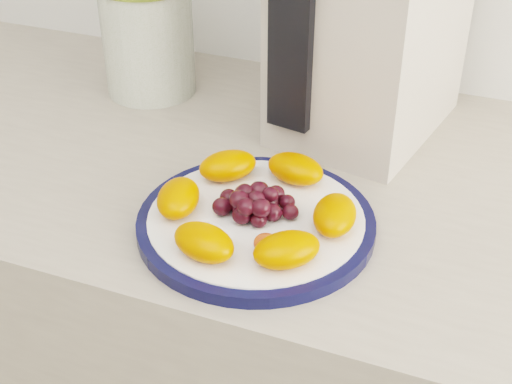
% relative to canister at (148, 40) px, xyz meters
% --- Properties ---
extents(plate_rim, '(0.27, 0.27, 0.01)m').
position_rel_canister_xyz_m(plate_rim, '(0.28, -0.28, -0.07)').
color(plate_rim, black).
rests_on(plate_rim, counter).
extents(plate_face, '(0.25, 0.25, 0.02)m').
position_rel_canister_xyz_m(plate_face, '(0.28, -0.28, -0.07)').
color(plate_face, white).
rests_on(plate_face, counter).
extents(canister, '(0.18, 0.18, 0.16)m').
position_rel_canister_xyz_m(canister, '(0.00, 0.00, 0.00)').
color(canister, '#445B19').
rests_on(canister, counter).
extents(appliance_body, '(0.23, 0.29, 0.33)m').
position_rel_canister_xyz_m(appliance_body, '(0.34, 0.01, 0.08)').
color(appliance_body, '#C0B3A4').
rests_on(appliance_body, counter).
extents(appliance_panel, '(0.06, 0.03, 0.24)m').
position_rel_canister_xyz_m(appliance_panel, '(0.27, -0.12, 0.09)').
color(appliance_panel, black).
rests_on(appliance_panel, appliance_body).
extents(fruit_plate, '(0.23, 0.23, 0.03)m').
position_rel_canister_xyz_m(fruit_plate, '(0.28, -0.28, -0.05)').
color(fruit_plate, '#D25200').
rests_on(fruit_plate, plate_face).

